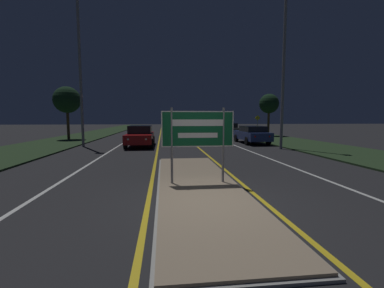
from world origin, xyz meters
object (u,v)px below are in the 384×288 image
at_px(car_receding_1, 227,129).
at_px(car_approaching_0, 140,136).
at_px(streetlight_left_near, 79,43).
at_px(streetlight_right_near, 284,47).
at_px(highway_sign, 198,132).
at_px(car_receding_0, 252,134).
at_px(warning_sign, 257,123).

height_order(car_receding_1, car_approaching_0, car_approaching_0).
bearing_deg(car_receding_1, streetlight_left_near, -144.35).
bearing_deg(streetlight_left_near, car_receding_1, 35.65).
distance_m(streetlight_right_near, car_receding_1, 13.21).
relative_size(highway_sign, streetlight_right_near, 0.21).
height_order(car_receding_0, warning_sign, warning_sign).
relative_size(highway_sign, car_receding_1, 0.54).
xyz_separation_m(highway_sign, warning_sign, (9.40, 20.18, -0.17)).
height_order(streetlight_left_near, warning_sign, streetlight_left_near).
distance_m(car_receding_1, car_approaching_0, 12.67).
bearing_deg(car_approaching_0, highway_sign, -76.75).
bearing_deg(streetlight_left_near, highway_sign, -59.80).
xyz_separation_m(highway_sign, car_approaching_0, (-2.61, 11.07, -0.83)).
xyz_separation_m(highway_sign, streetlight_right_near, (6.55, 8.39, 4.78)).
relative_size(streetlight_left_near, streetlight_right_near, 1.04).
bearing_deg(streetlight_right_near, car_receding_0, 98.73).
relative_size(highway_sign, car_receding_0, 0.47).
height_order(streetlight_left_near, streetlight_right_near, streetlight_left_near).
distance_m(streetlight_left_near, streetlight_right_near, 13.46).
bearing_deg(streetlight_right_near, car_receding_1, 92.51).
xyz_separation_m(streetlight_left_near, car_receding_1, (12.61, 9.04, -6.26)).
bearing_deg(streetlight_right_near, warning_sign, 76.43).
bearing_deg(streetlight_left_near, car_receding_0, 4.36).
distance_m(streetlight_left_near, car_receding_0, 14.06).
bearing_deg(warning_sign, streetlight_left_near, -150.92).
relative_size(highway_sign, car_approaching_0, 0.47).
height_order(car_receding_1, warning_sign, warning_sign).
bearing_deg(car_receding_0, car_approaching_0, -172.11).
bearing_deg(warning_sign, car_receding_0, -113.46).
xyz_separation_m(car_receding_0, car_approaching_0, (-8.57, -1.19, 0.03)).
distance_m(streetlight_left_near, car_receding_1, 16.73).
xyz_separation_m(streetlight_left_near, streetlight_right_near, (13.13, -2.91, -0.65)).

